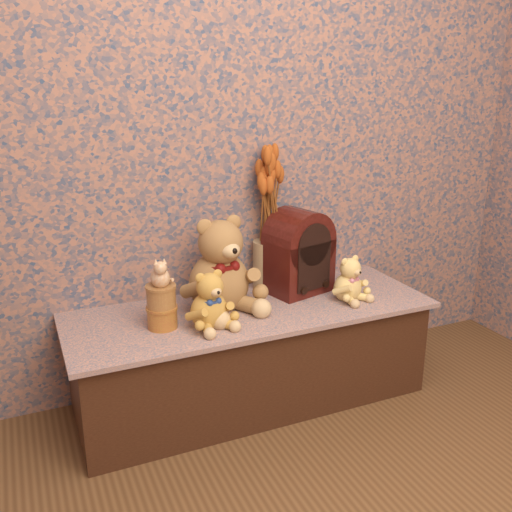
% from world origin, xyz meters
% --- Properties ---
extents(display_shelf, '(1.52, 0.55, 0.43)m').
position_xyz_m(display_shelf, '(0.00, 1.24, 0.21)').
color(display_shelf, '#3D587D').
rests_on(display_shelf, ground).
extents(teddy_large, '(0.39, 0.44, 0.42)m').
position_xyz_m(teddy_large, '(-0.12, 1.29, 0.64)').
color(teddy_large, olive).
rests_on(teddy_large, display_shelf).
extents(teddy_medium, '(0.23, 0.26, 0.24)m').
position_xyz_m(teddy_medium, '(-0.22, 1.14, 0.55)').
color(teddy_medium, '#BB8934').
rests_on(teddy_medium, display_shelf).
extents(teddy_small, '(0.21, 0.23, 0.21)m').
position_xyz_m(teddy_small, '(0.42, 1.16, 0.53)').
color(teddy_small, '#E0C06A').
rests_on(teddy_small, display_shelf).
extents(cathedral_radio, '(0.31, 0.26, 0.37)m').
position_xyz_m(cathedral_radio, '(0.27, 1.33, 0.62)').
color(cathedral_radio, '#390F0A').
rests_on(cathedral_radio, display_shelf).
extents(ceramic_vase, '(0.17, 0.17, 0.22)m').
position_xyz_m(ceramic_vase, '(0.16, 1.43, 0.54)').
color(ceramic_vase, tan).
rests_on(ceramic_vase, display_shelf).
extents(dried_stalks, '(0.22, 0.22, 0.40)m').
position_xyz_m(dried_stalks, '(0.16, 1.43, 0.85)').
color(dried_stalks, '#B0501C').
rests_on(dried_stalks, ceramic_vase).
extents(biscuit_tin_lower, '(0.12, 0.12, 0.08)m').
position_xyz_m(biscuit_tin_lower, '(-0.39, 1.20, 0.47)').
color(biscuit_tin_lower, gold).
rests_on(biscuit_tin_lower, display_shelf).
extents(biscuit_tin_upper, '(0.14, 0.14, 0.09)m').
position_xyz_m(biscuit_tin_upper, '(-0.39, 1.20, 0.56)').
color(biscuit_tin_upper, tan).
rests_on(biscuit_tin_upper, biscuit_tin_lower).
extents(cat_figurine, '(0.10, 0.11, 0.12)m').
position_xyz_m(cat_figurine, '(-0.39, 1.20, 0.66)').
color(cat_figurine, silver).
rests_on(cat_figurine, biscuit_tin_upper).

